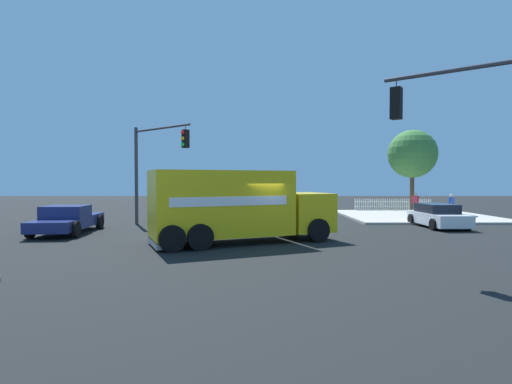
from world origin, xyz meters
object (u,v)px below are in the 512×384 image
(traffic_light_primary, at_px, (502,131))
(pickup_navy, at_px, (67,219))
(delivery_truck, at_px, (237,206))
(traffic_light_secondary, at_px, (152,159))
(pedestrian_near_corner, at_px, (451,204))
(pedestrian_crossing, at_px, (415,202))
(sedan_white, at_px, (438,216))
(shade_tree_near, at_px, (412,154))

(traffic_light_primary, height_order, pickup_navy, traffic_light_primary)
(delivery_truck, bearing_deg, traffic_light_primary, 138.31)
(pickup_navy, bearing_deg, traffic_light_secondary, -138.53)
(pedestrian_near_corner, bearing_deg, pedestrian_crossing, -65.18)
(sedan_white, relative_size, pedestrian_near_corner, 2.74)
(pedestrian_near_corner, relative_size, pedestrian_crossing, 1.01)
(delivery_truck, bearing_deg, pickup_navy, -19.52)
(shade_tree_near, bearing_deg, traffic_light_secondary, 25.01)
(sedan_white, distance_m, shade_tree_near, 10.13)
(sedan_white, bearing_deg, pedestrian_near_corner, -124.01)
(traffic_light_secondary, xyz_separation_m, pedestrian_near_corner, (-18.92, -3.62, -2.82))
(pickup_navy, relative_size, pedestrian_crossing, 3.41)
(traffic_light_secondary, distance_m, sedan_white, 16.44)
(pickup_navy, xyz_separation_m, sedan_white, (-19.57, -2.51, -0.10))
(traffic_light_primary, xyz_separation_m, pickup_navy, (15.74, -9.43, -3.19))
(traffic_light_primary, bearing_deg, sedan_white, -107.77)
(delivery_truck, height_order, traffic_light_primary, traffic_light_primary)
(pickup_navy, distance_m, sedan_white, 19.73)
(traffic_light_primary, relative_size, pickup_navy, 1.11)
(pickup_navy, relative_size, pedestrian_near_corner, 3.36)
(delivery_truck, xyz_separation_m, shade_tree_near, (-13.12, -14.58, 3.12))
(pedestrian_crossing, bearing_deg, shade_tree_near, -105.48)
(pickup_navy, bearing_deg, sedan_white, -172.69)
(pickup_navy, height_order, pedestrian_crossing, pedestrian_crossing)
(traffic_light_secondary, xyz_separation_m, pedestrian_crossing, (-17.64, -6.41, -2.83))
(sedan_white, xyz_separation_m, pedestrian_crossing, (-1.53, -6.95, 0.39))
(traffic_light_primary, height_order, traffic_light_secondary, traffic_light_primary)
(traffic_light_primary, relative_size, traffic_light_secondary, 1.02)
(traffic_light_primary, distance_m, traffic_light_secondary, 17.51)
(sedan_white, xyz_separation_m, pedestrian_near_corner, (-2.81, -4.17, 0.40))
(traffic_light_secondary, bearing_deg, shade_tree_near, -154.99)
(delivery_truck, relative_size, pedestrian_near_corner, 5.12)
(delivery_truck, bearing_deg, shade_tree_near, -131.97)
(pickup_navy, xyz_separation_m, pedestrian_crossing, (-21.09, -9.46, 0.29))
(sedan_white, bearing_deg, shade_tree_near, -103.11)
(pedestrian_near_corner, bearing_deg, sedan_white, 55.99)
(delivery_truck, xyz_separation_m, traffic_light_secondary, (5.10, -6.09, 2.29))
(sedan_white, bearing_deg, traffic_light_secondary, -1.94)
(pedestrian_near_corner, relative_size, shade_tree_near, 0.25)
(delivery_truck, relative_size, pickup_navy, 1.52)
(pedestrian_near_corner, bearing_deg, traffic_light_secondary, 10.84)
(sedan_white, bearing_deg, pedestrian_crossing, -102.39)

